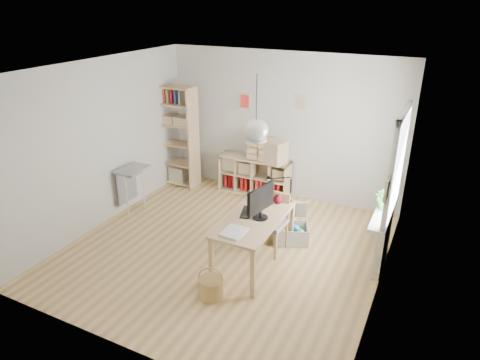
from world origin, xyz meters
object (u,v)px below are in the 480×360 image
at_px(tall_bookshelf, 177,132).
at_px(drawer_chest, 267,150).
at_px(desk, 255,223).
at_px(cube_shelf, 254,178).
at_px(storage_chest, 291,229).
at_px(chair, 272,218).
at_px(monitor, 261,201).

distance_m(tall_bookshelf, drawer_chest, 1.86).
distance_m(desk, tall_bookshelf, 3.27).
bearing_deg(desk, cube_shelf, 114.61).
relative_size(desk, storage_chest, 1.96).
bearing_deg(cube_shelf, chair, -58.11).
height_order(storage_chest, monitor, monitor).
relative_size(tall_bookshelf, chair, 2.23).
xyz_separation_m(monitor, drawer_chest, (-0.82, 2.18, -0.08)).
height_order(desk, cube_shelf, desk).
distance_m(chair, drawer_chest, 1.93).
bearing_deg(monitor, desk, -156.30).
distance_m(monitor, drawer_chest, 2.33).
bearing_deg(cube_shelf, tall_bookshelf, -169.81).
bearing_deg(storage_chest, cube_shelf, 110.08).
relative_size(desk, cube_shelf, 1.07).
distance_m(desk, monitor, 0.36).
height_order(desk, monitor, monitor).
bearing_deg(chair, tall_bookshelf, 154.66).
height_order(chair, monitor, monitor).
distance_m(desk, storage_chest, 1.00).
xyz_separation_m(desk, chair, (0.06, 0.49, -0.14)).
distance_m(cube_shelf, drawer_chest, 0.69).
bearing_deg(tall_bookshelf, monitor, -36.03).
distance_m(desk, cube_shelf, 2.48).
bearing_deg(drawer_chest, chair, -48.93).
xyz_separation_m(chair, drawer_chest, (-0.81, 1.70, 0.42)).
distance_m(tall_bookshelf, chair, 3.08).
distance_m(tall_bookshelf, monitor, 3.29).
bearing_deg(cube_shelf, desk, -65.39).
bearing_deg(monitor, tall_bookshelf, 156.91).
bearing_deg(cube_shelf, storage_chest, -47.53).
relative_size(tall_bookshelf, drawer_chest, 2.73).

